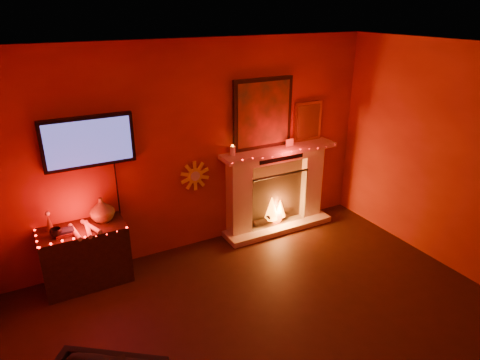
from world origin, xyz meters
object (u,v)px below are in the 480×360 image
object	(u,v)px
sunburst_clock	(195,176)
console_table	(86,252)
fireplace	(276,181)
tv	(89,142)

from	to	relation	value
sunburst_clock	console_table	world-z (taller)	sunburst_clock
fireplace	console_table	world-z (taller)	fireplace
console_table	fireplace	bearing A→B (deg)	2.71
fireplace	sunburst_clock	bearing A→B (deg)	175.63
tv	fireplace	bearing A→B (deg)	-1.50
sunburst_clock	console_table	distance (m)	1.60
tv	console_table	size ratio (longest dim) A/B	1.22
fireplace	sunburst_clock	distance (m)	1.23
console_table	tv	bearing A→B (deg)	40.49
fireplace	tv	xyz separation A→B (m)	(-2.44, 0.06, 0.92)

